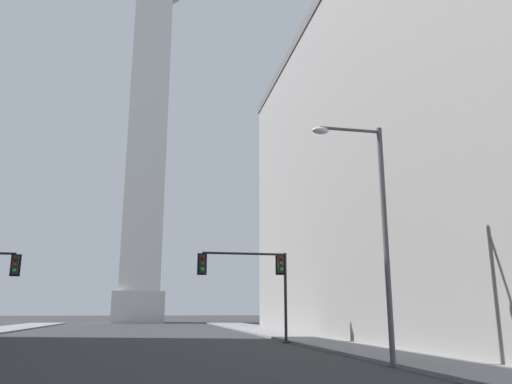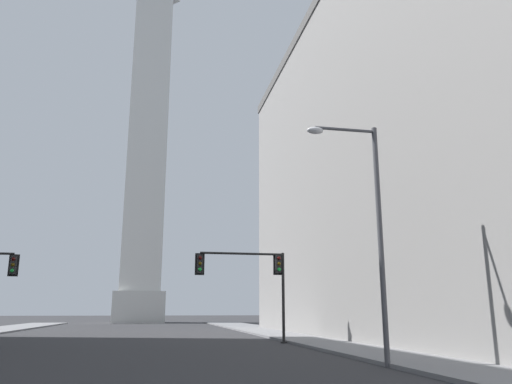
% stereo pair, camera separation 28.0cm
% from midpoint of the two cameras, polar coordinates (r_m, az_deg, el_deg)
% --- Properties ---
extents(sidewalk_right, '(5.00, 98.06, 0.15)m').
position_cam_midpoint_polar(sidewalk_right, '(34.04, 7.27, -16.40)').
color(sidewalk_right, slate).
rests_on(sidewalk_right, ground_plane).
extents(building_right, '(21.28, 49.77, 26.09)m').
position_cam_midpoint_polar(building_right, '(39.39, 23.55, 4.17)').
color(building_right, gray).
rests_on(building_right, ground_plane).
extents(obelisk, '(8.07, 8.07, 65.99)m').
position_cam_midpoint_polar(obelisk, '(89.69, -12.11, 6.37)').
color(obelisk, silver).
rests_on(obelisk, ground_plane).
extents(traffic_light_mid_right, '(5.66, 0.51, 5.44)m').
position_cam_midpoint_polar(traffic_light_mid_right, '(31.01, -0.07, -9.24)').
color(traffic_light_mid_right, black).
rests_on(traffic_light_mid_right, ground_plane).
extents(street_lamp, '(2.81, 0.36, 8.81)m').
position_cam_midpoint_polar(street_lamp, '(18.95, 13.18, -2.64)').
color(street_lamp, '#4C4C51').
rests_on(street_lamp, ground_plane).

